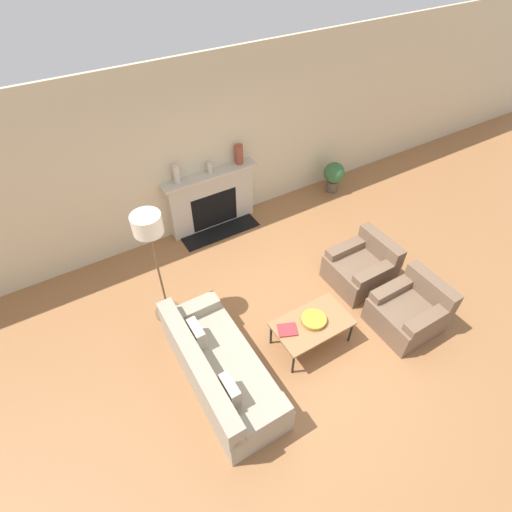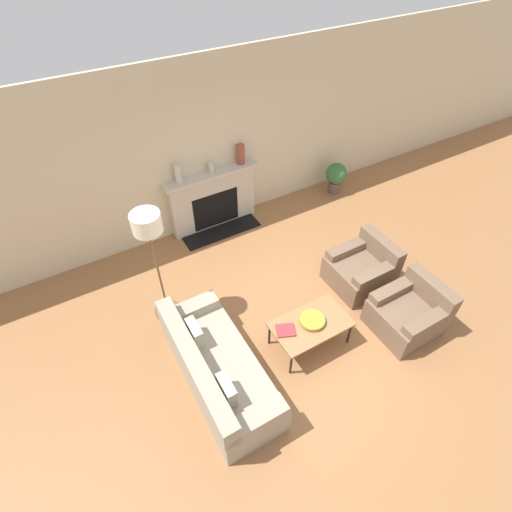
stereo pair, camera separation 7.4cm
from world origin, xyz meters
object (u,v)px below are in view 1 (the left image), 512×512
floor_lamp (150,237)px  mantel_vase_left (177,174)px  book (287,330)px  armchair_near (409,311)px  couch (219,369)px  coffee_table (312,324)px  mantel_vase_center_left (210,168)px  armchair_far (362,267)px  mantel_vase_center_right (239,154)px  fireplace (212,201)px  bowl (314,319)px  potted_plant (334,175)px

floor_lamp → mantel_vase_left: floor_lamp is taller
book → mantel_vase_left: bearing=116.6°
armchair_near → mantel_vase_left: mantel_vase_left is taller
couch → coffee_table: couch is taller
coffee_table → book: bearing=168.8°
armchair_near → mantel_vase_center_left: mantel_vase_center_left is taller
armchair_far → mantel_vase_center_right: size_ratio=2.59×
couch → armchair_near: 2.74m
armchair_near → coffee_table: (-1.35, 0.44, 0.12)m
mantel_vase_center_left → mantel_vase_center_right: 0.56m
armchair_near → mantel_vase_center_left: size_ratio=5.16×
mantel_vase_center_left → fireplace: bearing=-143.2°
armchair_far → mantel_vase_center_left: bearing=-151.6°
bowl → potted_plant: (2.51, 2.68, -0.10)m
fireplace → bowl: size_ratio=5.02×
fireplace → mantel_vase_center_right: (0.57, 0.01, 0.72)m
book → mantel_vase_center_left: size_ratio=1.76×
bowl → mantel_vase_center_right: 3.11m
couch → book: (0.98, -0.03, 0.14)m
mantel_vase_center_left → potted_plant: (2.50, -0.28, -0.80)m
coffee_table → mantel_vase_left: bearing=100.2°
coffee_table → bowl: size_ratio=3.06×
fireplace → book: bearing=-97.3°
armchair_near → couch: bearing=-101.4°
armchair_near → book: size_ratio=2.93×
mantel_vase_left → mantel_vase_center_left: size_ratio=1.86×
armchair_near → coffee_table: bearing=-108.2°
mantel_vase_left → potted_plant: mantel_vase_left is taller
mantel_vase_center_left → floor_lamp: bearing=-135.3°
potted_plant → mantel_vase_left: bearing=174.8°
potted_plant → floor_lamp: bearing=-163.2°
potted_plant → coffee_table: bearing=-133.3°
bowl → mantel_vase_center_right: size_ratio=0.99×
couch → armchair_far: bearing=-80.7°
couch → floor_lamp: size_ratio=1.07×
mantel_vase_left → mantel_vase_center_right: bearing=0.0°
armchair_far → fireplace: bearing=-151.1°
coffee_table → potted_plant: (2.54, 2.69, -0.03)m
floor_lamp → mantel_vase_center_right: bearing=35.9°
armchair_far → armchair_near: bearing=-0.0°
armchair_far → coffee_table: size_ratio=0.85×
armchair_near → bowl: armchair_near is taller
fireplace → book: 2.91m
couch → floor_lamp: floor_lamp is taller
fireplace → book: size_ratio=5.66×
couch → coffee_table: size_ratio=1.89×
armchair_near → mantel_vase_center_left: bearing=-158.9°
mantel_vase_left → mantel_vase_center_right: 1.13m
armchair_far → mantel_vase_center_right: 2.73m
coffee_table → bowl: bowl is taller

